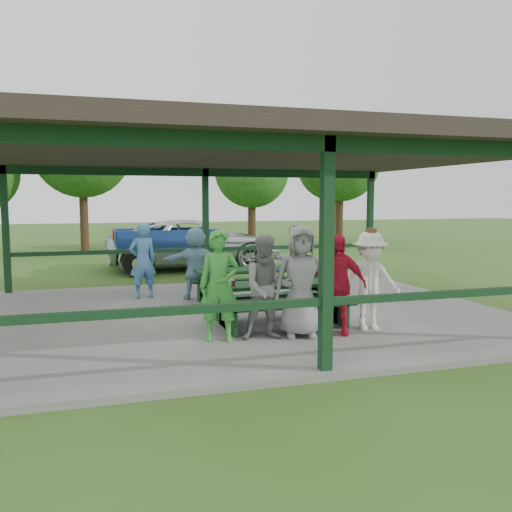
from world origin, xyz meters
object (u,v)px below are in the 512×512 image
object	(u,v)px
contestant_green	(219,286)
contestant_grey_left	(267,288)
contestant_white_fedora	(370,281)
spectator_grey	(293,259)
pickup_truck	(195,244)
contestant_grey_mid	(301,281)
spectator_lblue	(196,263)
farm_trailer	(165,249)
picnic_table_far	(260,281)
contestant_red	(337,284)
picnic_table_near	(280,298)
spectator_blue	(143,261)

from	to	relation	value
contestant_green	contestant_grey_left	world-z (taller)	contestant_green
contestant_green	contestant_white_fedora	distance (m)	2.60
contestant_white_fedora	spectator_grey	distance (m)	3.74
spectator_grey	pickup_truck	xyz separation A→B (m)	(-1.18, 6.15, -0.09)
contestant_grey_mid	spectator_lblue	size ratio (longest dim) A/B	1.12
contestant_white_fedora	farm_trailer	distance (m)	9.35
picnic_table_far	contestant_red	bearing A→B (deg)	-81.97
contestant_grey_left	spectator_lblue	bearing A→B (deg)	103.50
contestant_red	picnic_table_near	bearing A→B (deg)	145.09
contestant_white_fedora	spectator_blue	xyz separation A→B (m)	(-3.41, 4.14, 0.01)
contestant_green	contestant_grey_mid	bearing A→B (deg)	8.36
spectator_blue	spectator_grey	bearing A→B (deg)	160.91
picnic_table_near	contestant_red	world-z (taller)	contestant_red
contestant_red	contestant_green	bearing A→B (deg)	-165.30
picnic_table_near	contestant_red	size ratio (longest dim) A/B	1.42
picnic_table_near	contestant_white_fedora	xyz separation A→B (m)	(1.33, -0.81, 0.37)
picnic_table_near	picnic_table_far	distance (m)	2.02
picnic_table_far	spectator_grey	xyz separation A→B (m)	(1.12, 0.93, 0.33)
contestant_white_fedora	pickup_truck	xyz separation A→B (m)	(-1.14, 9.88, -0.13)
contestant_red	spectator_lblue	distance (m)	4.14
contestant_grey_mid	contestant_red	distance (m)	0.63
contestant_grey_left	spectator_blue	size ratio (longest dim) A/B	0.98
contestant_grey_mid	spectator_grey	bearing A→B (deg)	82.30
contestant_white_fedora	picnic_table_near	bearing A→B (deg)	159.08
contestant_white_fedora	pickup_truck	bearing A→B (deg)	107.09
spectator_lblue	spectator_blue	xyz separation A→B (m)	(-1.12, 0.44, 0.04)
picnic_table_near	spectator_blue	bearing A→B (deg)	122.01
contestant_grey_left	contestant_white_fedora	xyz separation A→B (m)	(1.86, 0.10, 0.01)
contestant_grey_left	contestant_red	distance (m)	1.19
contestant_grey_mid	farm_trailer	distance (m)	9.23
picnic_table_far	contestant_white_fedora	bearing A→B (deg)	-69.00
spectator_grey	picnic_table_near	bearing A→B (deg)	65.12
contestant_grey_left	contestant_white_fedora	distance (m)	1.86
contestant_red	spectator_grey	distance (m)	3.91
contestant_green	picnic_table_near	bearing A→B (deg)	45.73
pickup_truck	contestant_grey_left	bearing A→B (deg)	-179.37
contestant_red	farm_trailer	world-z (taller)	contestant_red
spectator_blue	farm_trailer	bearing A→B (deg)	-115.41
contestant_grey_left	spectator_grey	xyz separation A→B (m)	(1.90, 3.84, -0.02)
pickup_truck	farm_trailer	xyz separation A→B (m)	(-1.13, -0.81, -0.08)
spectator_lblue	picnic_table_near	bearing A→B (deg)	120.22
spectator_lblue	contestant_red	bearing A→B (deg)	124.89
picnic_table_near	contestant_white_fedora	distance (m)	1.60
contestant_red	spectator_lblue	xyz separation A→B (m)	(-1.62, 3.81, -0.02)
contestant_green	spectator_grey	world-z (taller)	contestant_green
picnic_table_far	contestant_grey_left	bearing A→B (deg)	-105.00
contestant_grey_left	picnic_table_far	bearing A→B (deg)	82.09
contestant_red	pickup_truck	bearing A→B (deg)	112.15
contestant_grey_mid	spectator_blue	xyz separation A→B (m)	(-2.11, 4.24, -0.06)
contestant_red	spectator_grey	size ratio (longest dim) A/B	1.02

